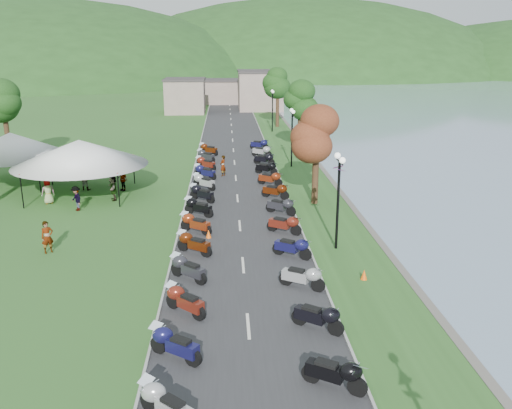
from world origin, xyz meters
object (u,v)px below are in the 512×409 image
object	(u,v)px
pedestrian_a	(49,253)
pedestrian_b	(86,190)
vendor_tent_main	(81,168)
pedestrian_c	(77,211)

from	to	relation	value
pedestrian_a	pedestrian_b	xyz separation A→B (m)	(-1.20, 12.75, 0.00)
vendor_tent_main	pedestrian_a	distance (m)	11.51
pedestrian_a	pedestrian_b	bearing A→B (deg)	59.28
pedestrian_a	pedestrian_b	world-z (taller)	pedestrian_b
vendor_tent_main	pedestrian_c	size ratio (longest dim) A/B	3.85
pedestrian_b	pedestrian_c	bearing A→B (deg)	114.60
vendor_tent_main	pedestrian_b	world-z (taller)	vendor_tent_main
pedestrian_b	pedestrian_c	world-z (taller)	pedestrian_b
pedestrian_a	pedestrian_c	xyz separation A→B (m)	(-0.45, 7.45, 0.00)
vendor_tent_main	pedestrian_a	size ratio (longest dim) A/B	3.66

